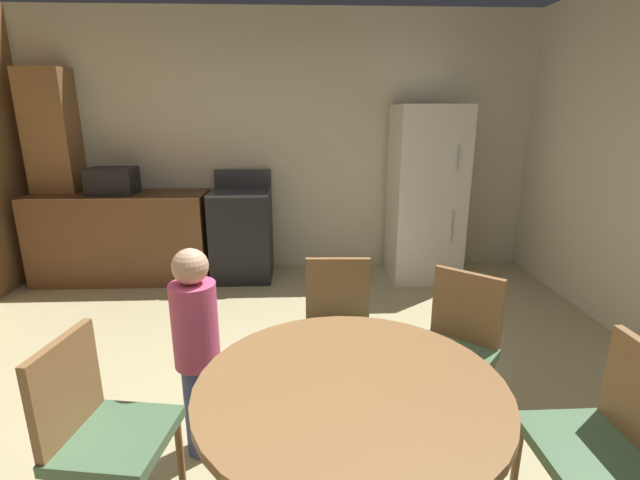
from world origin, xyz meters
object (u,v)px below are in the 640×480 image
Objects in this scene: chair_east at (606,436)px; chair_west at (99,426)px; oven_range at (242,234)px; microwave at (113,181)px; person_child at (197,349)px; refrigerator at (425,194)px; chair_north at (338,325)px; chair_northeast at (456,343)px; dining_table at (350,423)px.

chair_west is at bearing -4.46° from chair_east.
microwave reaches higher than oven_range.
oven_range is 1.01× the size of person_child.
microwave is at bearing 179.09° from refrigerator.
chair_north and chair_east have the same top height.
microwave is 3.25m from chair_west.
chair_north is 0.66m from chair_northeast.
microwave reaches higher than chair_northeast.
chair_north is (0.04, 0.98, -0.10)m from dining_table.
refrigerator is at bearing -92.60° from chair_east.
chair_west reaches higher than dining_table.
refrigerator reaches higher than chair_east.
microwave is at bearing -134.23° from chair_north.
person_child is at bearing 138.81° from dining_table.
chair_east is 0.80× the size of person_child.
chair_west is at bearing -93.64° from oven_range.
microwave is at bearing -46.70° from chair_east.
refrigerator is at bearing 155.78° from chair_north.
refrigerator reaches higher than chair_north.
dining_table is at bearing 0.00° from person_child.
chair_north is 1.00× the size of chair_east.
chair_east is at bearing 46.32° from chair_north.
chair_east is at bearing -60.89° from oven_range.
person_child reaches higher than chair_northeast.
chair_northeast is at bearing -42.19° from microwave.
chair_north is (2.07, -2.19, -0.53)m from microwave.
chair_north is at bearing 48.13° from chair_west.
dining_table is at bearing 0.00° from chair_east.
microwave is 0.51× the size of chair_east.
person_child is at bearing -62.30° from microwave.
chair_north is 0.80× the size of person_child.
refrigerator reaches higher than dining_table.
chair_north is at bearing -116.53° from refrigerator.
dining_table is 0.91m from person_child.
chair_east is at bearing 0.34° from dining_table.
refrigerator is 2.02× the size of chair_northeast.
microwave is at bearing -179.84° from oven_range.
oven_range is 1.26× the size of chair_north.
person_child is at bearing -87.84° from oven_range.
person_child is at bearing -42.65° from chair_northeast.
dining_table is 1.28× the size of chair_east.
refrigerator is 2.42m from chair_north.
microwave is at bearing 117.91° from chair_west.
dining_table is at bearing -57.32° from microwave.
chair_north reaches higher than dining_table.
refrigerator is at bearing -149.59° from chair_northeast.
refrigerator is 3.65m from chair_west.
refrigerator is at bearing 95.83° from person_child.
dining_table is 0.99m from chair_west.
chair_west is 1.73m from chair_northeast.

